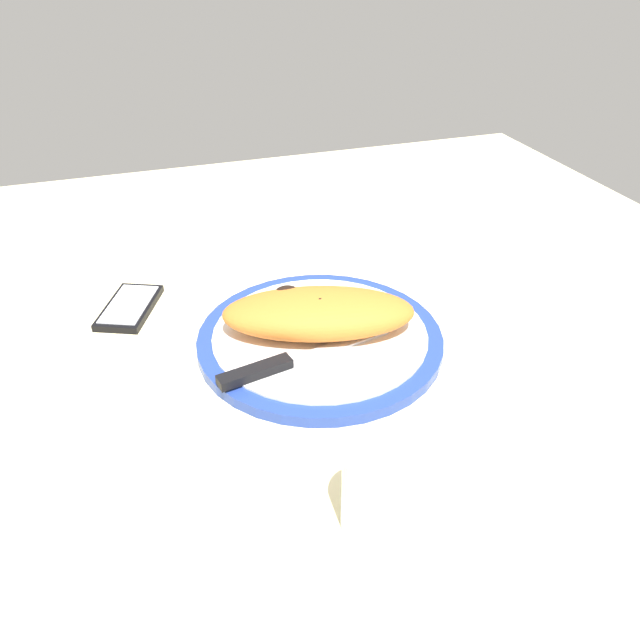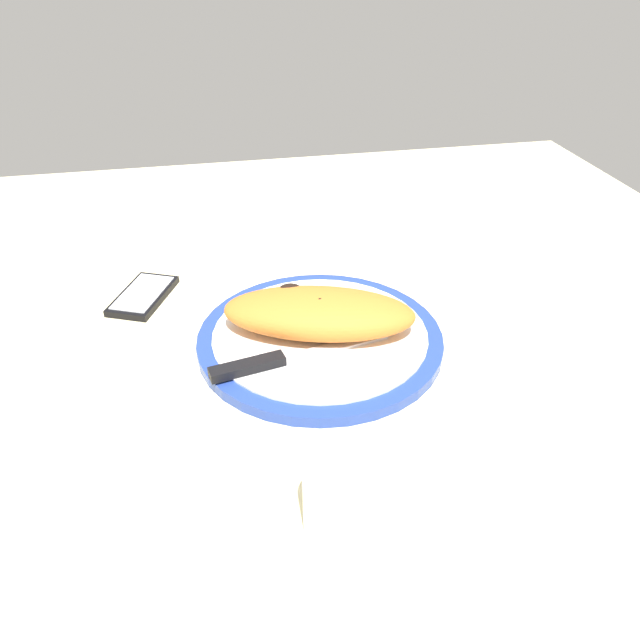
{
  "view_description": "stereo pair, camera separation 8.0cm",
  "coord_description": "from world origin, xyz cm",
  "px_view_note": "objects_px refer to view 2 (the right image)",
  "views": [
    {
      "loc": [
        20.89,
        63.18,
        47.85
      ],
      "look_at": [
        0.0,
        0.0,
        3.83
      ],
      "focal_mm": 34.46,
      "sensor_mm": 36.0,
      "label": 1
    },
    {
      "loc": [
        13.19,
        65.22,
        47.85
      ],
      "look_at": [
        0.0,
        0.0,
        3.83
      ],
      "focal_mm": 34.46,
      "sensor_mm": 36.0,
      "label": 2
    }
  ],
  "objects_px": {
    "fork": "(296,304)",
    "smartphone": "(143,296)",
    "calzone": "(318,313)",
    "knife": "(274,361)",
    "plate": "(320,338)",
    "water_glass": "(338,498)"
  },
  "relations": [
    {
      "from": "calzone",
      "to": "smartphone",
      "type": "relative_size",
      "value": 2.03
    },
    {
      "from": "plate",
      "to": "calzone",
      "type": "height_order",
      "value": "calzone"
    },
    {
      "from": "plate",
      "to": "water_glass",
      "type": "distance_m",
      "value": 0.3
    },
    {
      "from": "smartphone",
      "to": "water_glass",
      "type": "xyz_separation_m",
      "value": [
        -0.19,
        0.46,
        0.03
      ]
    },
    {
      "from": "smartphone",
      "to": "knife",
      "type": "bearing_deg",
      "value": 127.11
    },
    {
      "from": "plate",
      "to": "calzone",
      "type": "distance_m",
      "value": 0.04
    },
    {
      "from": "calzone",
      "to": "fork",
      "type": "height_order",
      "value": "calzone"
    },
    {
      "from": "fork",
      "to": "water_glass",
      "type": "distance_m",
      "value": 0.37
    },
    {
      "from": "plate",
      "to": "fork",
      "type": "distance_m",
      "value": 0.08
    },
    {
      "from": "calzone",
      "to": "fork",
      "type": "bearing_deg",
      "value": -74.0
    },
    {
      "from": "fork",
      "to": "knife",
      "type": "relative_size",
      "value": 0.71
    },
    {
      "from": "fork",
      "to": "smartphone",
      "type": "height_order",
      "value": "fork"
    },
    {
      "from": "fork",
      "to": "water_glass",
      "type": "xyz_separation_m",
      "value": [
        0.02,
        0.36,
        0.02
      ]
    },
    {
      "from": "knife",
      "to": "smartphone",
      "type": "xyz_separation_m",
      "value": [
        0.17,
        -0.22,
        -0.02
      ]
    },
    {
      "from": "knife",
      "to": "water_glass",
      "type": "relative_size",
      "value": 2.6
    },
    {
      "from": "knife",
      "to": "smartphone",
      "type": "bearing_deg",
      "value": -52.89
    },
    {
      "from": "plate",
      "to": "water_glass",
      "type": "xyz_separation_m",
      "value": [
        0.04,
        0.29,
        0.03
      ]
    },
    {
      "from": "calzone",
      "to": "knife",
      "type": "distance_m",
      "value": 0.09
    },
    {
      "from": "plate",
      "to": "knife",
      "type": "relative_size",
      "value": 1.39
    },
    {
      "from": "calzone",
      "to": "smartphone",
      "type": "height_order",
      "value": "calzone"
    },
    {
      "from": "fork",
      "to": "smartphone",
      "type": "relative_size",
      "value": 1.24
    },
    {
      "from": "fork",
      "to": "knife",
      "type": "height_order",
      "value": "knife"
    }
  ]
}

